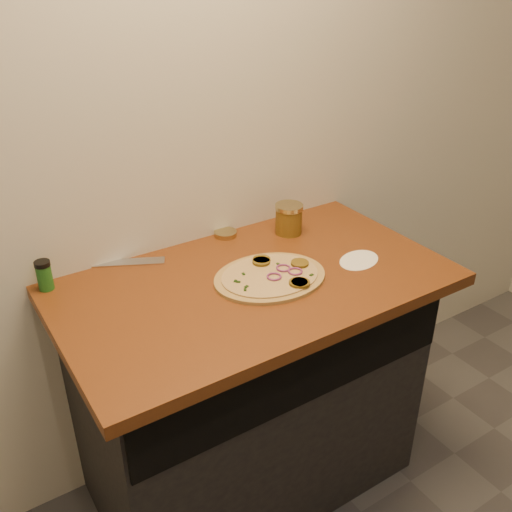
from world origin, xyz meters
TOP-DOWN VIEW (x-y plane):
  - cabinet at (0.00, 1.45)m, footprint 1.10×0.60m
  - countertop at (0.00, 1.42)m, footprint 1.20×0.70m
  - pizza at (0.04, 1.39)m, footprint 0.38×0.38m
  - chefs_knife at (-0.37, 1.76)m, footprint 0.32×0.19m
  - mason_jar_lid at (0.07, 1.72)m, footprint 0.11×0.11m
  - salsa_jar at (0.27, 1.62)m, footprint 0.10×0.10m
  - spice_shaker at (-0.55, 1.70)m, footprint 0.05×0.05m
  - flour_spill at (0.35, 1.33)m, footprint 0.20×0.20m

SIDE VIEW (x-z plane):
  - cabinet at x=0.00m, z-range 0.00..0.86m
  - countertop at x=0.00m, z-range 0.86..0.90m
  - flour_spill at x=0.35m, z-range 0.90..0.90m
  - chefs_knife at x=-0.37m, z-range 0.90..0.92m
  - mason_jar_lid at x=0.07m, z-range 0.90..0.92m
  - pizza at x=0.04m, z-range 0.90..0.92m
  - spice_shaker at x=-0.55m, z-range 0.90..0.99m
  - salsa_jar at x=0.27m, z-range 0.90..1.01m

